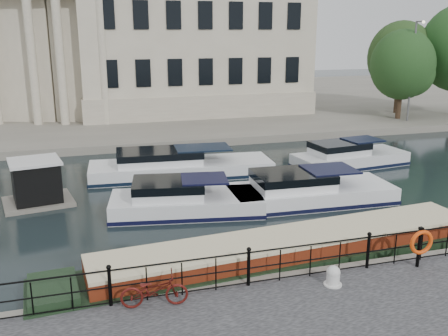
{
  "coord_description": "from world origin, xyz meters",
  "views": [
    {
      "loc": [
        -4.48,
        -14.85,
        7.85
      ],
      "look_at": [
        0.5,
        2.0,
        3.0
      ],
      "focal_mm": 40.0,
      "sensor_mm": 36.0,
      "label": 1
    }
  ],
  "objects_px": {
    "harbour_hut": "(37,184)",
    "bicycle": "(154,290)",
    "mooring_bollard": "(333,276)",
    "narrowboat": "(292,258)",
    "life_ring_post": "(421,243)"
  },
  "relations": [
    {
      "from": "mooring_bollard",
      "to": "narrowboat",
      "type": "bearing_deg",
      "value": 95.94
    },
    {
      "from": "life_ring_post",
      "to": "harbour_hut",
      "type": "distance_m",
      "value": 16.81
    },
    {
      "from": "narrowboat",
      "to": "harbour_hut",
      "type": "distance_m",
      "value": 12.88
    },
    {
      "from": "mooring_bollard",
      "to": "life_ring_post",
      "type": "height_order",
      "value": "life_ring_post"
    },
    {
      "from": "mooring_bollard",
      "to": "harbour_hut",
      "type": "height_order",
      "value": "harbour_hut"
    },
    {
      "from": "mooring_bollard",
      "to": "narrowboat",
      "type": "relative_size",
      "value": 0.04
    },
    {
      "from": "harbour_hut",
      "to": "mooring_bollard",
      "type": "bearing_deg",
      "value": -62.94
    },
    {
      "from": "narrowboat",
      "to": "mooring_bollard",
      "type": "bearing_deg",
      "value": -88.57
    },
    {
      "from": "harbour_hut",
      "to": "narrowboat",
      "type": "bearing_deg",
      "value": -57.39
    },
    {
      "from": "mooring_bollard",
      "to": "life_ring_post",
      "type": "distance_m",
      "value": 3.24
    },
    {
      "from": "mooring_bollard",
      "to": "harbour_hut",
      "type": "distance_m",
      "value": 14.86
    },
    {
      "from": "bicycle",
      "to": "mooring_bollard",
      "type": "xyz_separation_m",
      "value": [
        5.26,
        -0.32,
        -0.2
      ]
    },
    {
      "from": "life_ring_post",
      "to": "harbour_hut",
      "type": "relative_size",
      "value": 0.39
    },
    {
      "from": "life_ring_post",
      "to": "narrowboat",
      "type": "xyz_separation_m",
      "value": [
        -3.43,
        2.14,
        -1.03
      ]
    },
    {
      "from": "harbour_hut",
      "to": "bicycle",
      "type": "bearing_deg",
      "value": -82.24
    }
  ]
}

